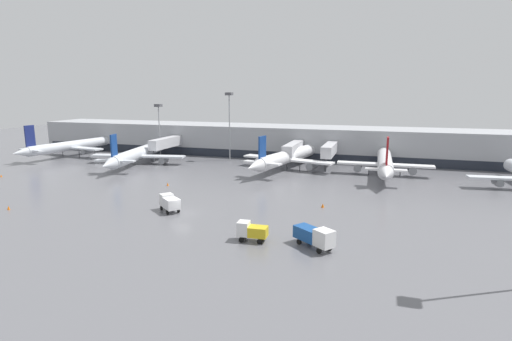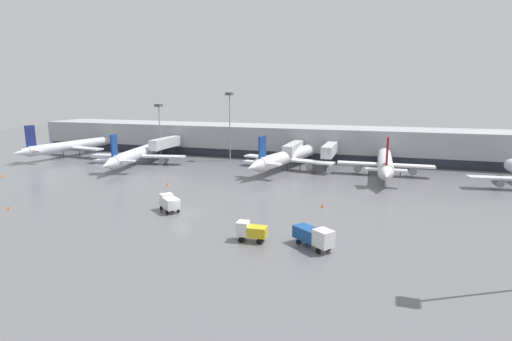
# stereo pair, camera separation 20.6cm
# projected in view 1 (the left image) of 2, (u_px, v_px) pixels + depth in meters

# --- Properties ---
(ground_plane) EXTENTS (320.00, 320.00, 0.00)m
(ground_plane) POSITION_uv_depth(u_px,v_px,m) (182.00, 214.00, 63.48)
(ground_plane) COLOR slate
(terminal_building) EXTENTS (160.00, 30.74, 9.00)m
(terminal_building) POSITION_uv_depth(u_px,v_px,m) (279.00, 141.00, 120.33)
(terminal_building) COLOR #9EA0A5
(terminal_building) RESTS_ON ground_plane
(parked_jet_0) EXTENTS (21.59, 35.53, 10.19)m
(parked_jet_0) POSITION_uv_depth(u_px,v_px,m) (385.00, 162.00, 92.08)
(parked_jet_0) COLOR white
(parked_jet_0) RESTS_ON ground_plane
(parked_jet_1) EXTENTS (25.55, 38.79, 9.33)m
(parked_jet_1) POSITION_uv_depth(u_px,v_px,m) (138.00, 154.00, 107.07)
(parked_jet_1) COLOR silver
(parked_jet_1) RESTS_ON ground_plane
(parked_jet_2) EXTENTS (22.46, 36.96, 10.28)m
(parked_jet_2) POSITION_uv_depth(u_px,v_px,m) (72.00, 146.00, 119.02)
(parked_jet_2) COLOR silver
(parked_jet_2) RESTS_ON ground_plane
(parked_jet_4) EXTENTS (24.01, 36.39, 9.50)m
(parked_jet_4) POSITION_uv_depth(u_px,v_px,m) (287.00, 157.00, 99.27)
(parked_jet_4) COLOR white
(parked_jet_4) RESTS_ON ground_plane
(service_truck_0) EXTENTS (3.98, 2.04, 2.56)m
(service_truck_0) POSITION_uv_depth(u_px,v_px,m) (251.00, 231.00, 51.76)
(service_truck_0) COLOR gold
(service_truck_0) RESTS_ON ground_plane
(service_truck_1) EXTENTS (4.66, 4.35, 2.63)m
(service_truck_1) POSITION_uv_depth(u_px,v_px,m) (170.00, 202.00, 64.63)
(service_truck_1) COLOR silver
(service_truck_1) RESTS_ON ground_plane
(service_truck_2) EXTENTS (5.76, 4.98, 2.77)m
(service_truck_2) POSITION_uv_depth(u_px,v_px,m) (315.00, 236.00, 49.54)
(service_truck_2) COLOR #19478C
(service_truck_2) RESTS_ON ground_plane
(traffic_cone_0) EXTENTS (0.49, 0.49, 0.63)m
(traffic_cone_0) POSITION_uv_depth(u_px,v_px,m) (168.00, 184.00, 82.55)
(traffic_cone_0) COLOR orange
(traffic_cone_0) RESTS_ON ground_plane
(traffic_cone_1) EXTENTS (0.52, 0.52, 0.70)m
(traffic_cone_1) POSITION_uv_depth(u_px,v_px,m) (323.00, 205.00, 67.04)
(traffic_cone_1) COLOR orange
(traffic_cone_1) RESTS_ON ground_plane
(traffic_cone_2) EXTENTS (0.38, 0.38, 0.62)m
(traffic_cone_2) POSITION_uv_depth(u_px,v_px,m) (1.00, 176.00, 90.87)
(traffic_cone_2) COLOR orange
(traffic_cone_2) RESTS_ON ground_plane
(traffic_cone_3) EXTENTS (0.43, 0.43, 0.68)m
(traffic_cone_3) POSITION_uv_depth(u_px,v_px,m) (9.00, 208.00, 65.72)
(traffic_cone_3) COLOR orange
(traffic_cone_3) RESTS_ON ground_plane
(apron_light_mast_0) EXTENTS (1.80, 1.80, 18.90)m
(apron_light_mast_0) POSITION_uv_depth(u_px,v_px,m) (229.00, 107.00, 110.44)
(apron_light_mast_0) COLOR gray
(apron_light_mast_0) RESTS_ON ground_plane
(apron_light_mast_3) EXTENTS (1.80, 1.80, 15.53)m
(apron_light_mast_3) POSITION_uv_depth(u_px,v_px,m) (159.00, 114.00, 117.41)
(apron_light_mast_3) COLOR gray
(apron_light_mast_3) RESTS_ON ground_plane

